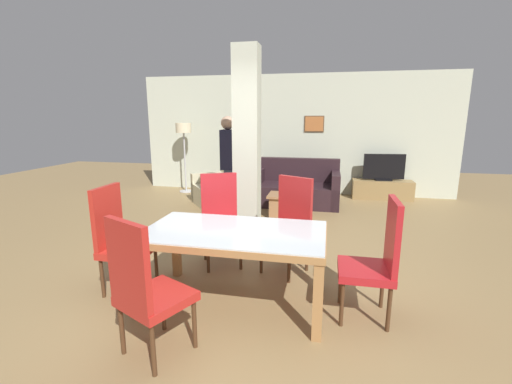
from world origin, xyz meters
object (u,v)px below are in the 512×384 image
dining_table (234,245)px  bottle (287,190)px  sofa (296,189)px  tv_screen (384,168)px  coffee_table (289,206)px  armchair (219,191)px  floor_lamp (184,134)px  tv_stand (382,189)px  dining_chair_far_right (289,222)px  dining_chair_head_left (119,237)px  dining_chair_far_left (221,217)px  dining_chair_head_right (377,257)px  standing_person (228,159)px  dining_chair_near_left (145,286)px

dining_table → bottle: 2.83m
sofa → bottle: bearing=87.0°
tv_screen → coffee_table: bearing=38.3°
armchair → floor_lamp: floor_lamp is taller
armchair → bottle: size_ratio=4.48×
sofa → armchair: 1.59m
tv_stand → dining_chair_far_right: bearing=-111.9°
dining_chair_head_left → armchair: size_ratio=0.91×
dining_chair_far_left → coffee_table: dining_chair_far_left is taller
dining_table → coffee_table: size_ratio=2.34×
armchair → tv_screen: tv_screen is taller
dining_chair_head_right → standing_person: standing_person is taller
coffee_table → tv_screen: 2.64m
dining_chair_far_left → standing_person: standing_person is taller
dining_chair_head_right → dining_chair_far_left: bearing=62.4°
coffee_table → bottle: 0.34m
dining_chair_near_left → tv_stand: 6.19m
dining_chair_near_left → dining_chair_head_left: bearing=156.9°
dining_table → dining_chair_far_right: 0.94m
dining_chair_head_right → sofa: bearing=15.1°
dining_chair_near_left → tv_screen: 6.18m
floor_lamp → standing_person: bearing=-47.5°
dining_chair_head_left → tv_stand: bearing=146.1°
dining_chair_head_right → tv_stand: (0.74, 4.80, -0.37)m
sofa → tv_stand: size_ratio=1.37×
dining_chair_far_left → standing_person: size_ratio=0.62×
dining_table → standing_person: (-0.90, 2.86, 0.44)m
dining_chair_head_right → tv_screen: 4.85m
dining_table → dining_chair_head_right: bearing=0.0°
dining_chair_near_left → dining_chair_far_right: size_ratio=1.00×
armchair → floor_lamp: bearing=12.2°
coffee_table → standing_person: bearing=-174.4°
standing_person → coffee_table: bearing=90.0°
dining_chair_head_left → bottle: dining_chair_head_left is taller
coffee_table → bottle: bottle is taller
dining_chair_far_left → dining_chair_near_left: 1.77m
tv_stand → tv_screen: size_ratio=1.45×
dining_chair_far_left → dining_chair_head_left: bearing=23.1°
dining_chair_head_right → armchair: bearing=35.8°
dining_table → bottle: (0.15, 2.82, -0.07)m
armchair → tv_stand: size_ratio=0.96×
dining_chair_head_right → tv_screen: size_ratio=1.26×
tv_stand → bottle: bearing=-133.3°
dining_chair_head_right → sofa: dining_chair_head_right is taller
dining_chair_head_left → coffee_table: bearing=155.0°
dining_chair_far_left → dining_chair_near_left: same height
dining_chair_far_right → sofa: size_ratio=0.64×
tv_screen → floor_lamp: floor_lamp is taller
dining_chair_far_left → sofa: bearing=-127.0°
dining_chair_near_left → standing_person: size_ratio=0.62×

